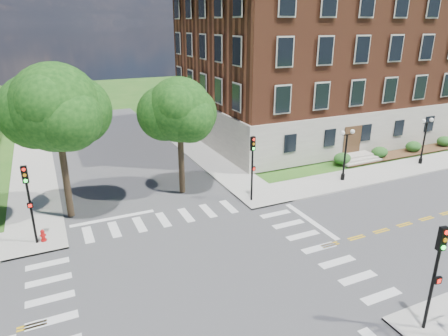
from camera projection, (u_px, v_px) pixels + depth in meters
name	position (u px, v px, depth m)	size (l,w,h in m)	color
ground	(204.00, 279.00, 20.33)	(160.00, 160.00, 0.00)	#245718
road_ew	(204.00, 279.00, 20.33)	(90.00, 12.00, 0.01)	#3D3D3F
road_ns	(204.00, 279.00, 20.32)	(12.00, 90.00, 0.01)	#3D3D3F
sidewalk_ne	(290.00, 154.00, 39.47)	(34.00, 34.00, 0.12)	#9E9B93
crosswalk_east	(319.00, 248.00, 23.16)	(2.20, 10.20, 0.02)	silver
stop_bar_east	(310.00, 221.00, 26.35)	(0.40, 5.50, 0.00)	silver
main_building	(325.00, 60.00, 45.68)	(30.60, 22.40, 16.50)	#9F988C
shrub_row	(412.00, 153.00, 40.16)	(18.00, 2.00, 1.30)	#1E4C19
tree_c	(56.00, 108.00, 24.32)	(5.48, 5.48, 10.07)	#2E2217
tree_d	(179.00, 110.00, 28.46)	(4.68, 4.68, 8.70)	#2E2217
traffic_signal_se	(437.00, 266.00, 15.89)	(0.35, 0.40, 4.80)	black
traffic_signal_ne	(253.00, 160.00, 28.11)	(0.37, 0.42, 4.80)	black
traffic_signal_nw	(28.00, 195.00, 22.45)	(0.35, 0.39, 4.80)	black
twin_lamp_west	(345.00, 152.00, 32.13)	(1.36, 0.36, 4.23)	black
twin_lamp_east	(424.00, 138.00, 35.96)	(1.36, 0.36, 4.23)	black
fire_hydrant	(43.00, 236.00, 23.57)	(0.35, 0.35, 0.75)	#B20D0E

